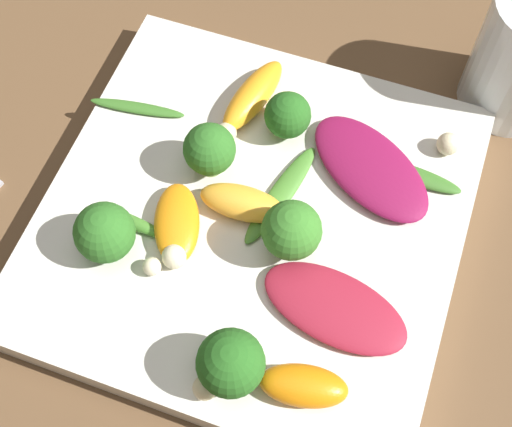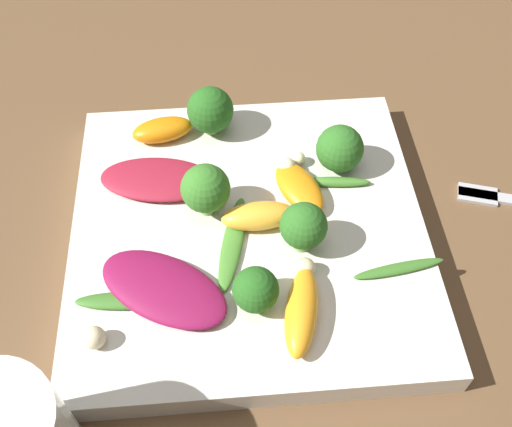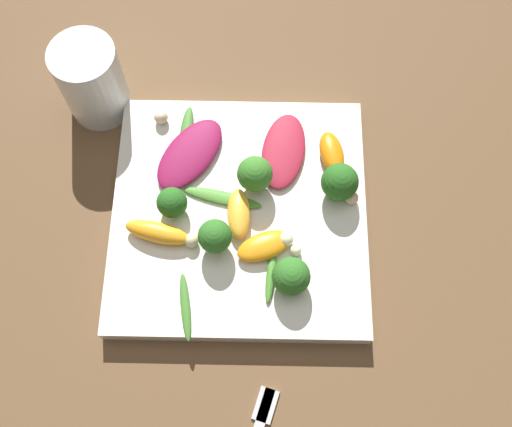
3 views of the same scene
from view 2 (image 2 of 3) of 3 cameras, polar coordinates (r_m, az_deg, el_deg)
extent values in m
plane|color=brown|center=(0.52, -0.70, -2.60)|extent=(2.40, 2.40, 0.00)
cube|color=silver|center=(0.51, -0.71, -1.82)|extent=(0.30, 0.30, 0.02)
cube|color=#B2B2B7|center=(0.59, 20.39, 1.81)|extent=(0.03, 0.04, 0.01)
ellipsoid|color=maroon|center=(0.54, -9.31, 3.24)|extent=(0.07, 0.11, 0.01)
ellipsoid|color=maroon|center=(0.47, -8.79, -7.05)|extent=(0.11, 0.12, 0.01)
ellipsoid|color=#FCAD33|center=(0.49, 0.26, -0.58)|extent=(0.03, 0.06, 0.02)
ellipsoid|color=orange|center=(0.45, 4.37, -9.26)|extent=(0.08, 0.04, 0.02)
ellipsoid|color=orange|center=(0.52, 4.13, 2.47)|extent=(0.07, 0.05, 0.02)
ellipsoid|color=orange|center=(0.57, -8.91, 7.87)|extent=(0.04, 0.06, 0.02)
cylinder|color=#7A9E51|center=(0.58, -4.26, 8.42)|extent=(0.02, 0.02, 0.01)
sphere|color=#26601E|center=(0.56, -4.38, 9.80)|extent=(0.04, 0.04, 0.04)
cylinder|color=#7A9E51|center=(0.51, -4.68, 0.93)|extent=(0.01, 0.01, 0.02)
sphere|color=#387A28|center=(0.49, -4.83, 2.39)|extent=(0.04, 0.04, 0.04)
cylinder|color=#84AD5B|center=(0.46, 0.40, -8.19)|extent=(0.02, 0.02, 0.01)
sphere|color=#26601E|center=(0.45, 0.41, -7.24)|extent=(0.04, 0.04, 0.04)
cylinder|color=#84AD5B|center=(0.49, 4.42, -2.47)|extent=(0.02, 0.02, 0.02)
sphere|color=#2D6B23|center=(0.47, 4.55, -1.17)|extent=(0.04, 0.04, 0.04)
cylinder|color=#84AD5B|center=(0.55, 7.78, 4.88)|extent=(0.02, 0.02, 0.01)
sphere|color=#2D6B23|center=(0.54, 7.98, 6.14)|extent=(0.04, 0.04, 0.04)
ellipsoid|color=#47842D|center=(0.53, 7.50, 3.01)|extent=(0.02, 0.06, 0.01)
ellipsoid|color=#47842D|center=(0.49, -2.24, -2.77)|extent=(0.10, 0.04, 0.01)
ellipsoid|color=#3D7528|center=(0.47, -12.36, -8.12)|extent=(0.02, 0.08, 0.01)
ellipsoid|color=#3D7528|center=(0.49, 13.45, -5.12)|extent=(0.02, 0.08, 0.00)
sphere|color=beige|center=(0.59, -3.15, 9.63)|extent=(0.02, 0.02, 0.02)
sphere|color=beige|center=(0.54, 2.91, 4.45)|extent=(0.02, 0.02, 0.02)
sphere|color=beige|center=(0.55, 4.04, 5.23)|extent=(0.01, 0.01, 0.01)
sphere|color=beige|center=(0.47, 4.70, -5.20)|extent=(0.02, 0.02, 0.02)
sphere|color=beige|center=(0.46, -15.17, -11.35)|extent=(0.02, 0.02, 0.02)
camera|label=1|loc=(0.53, -20.92, 55.94)|focal=50.00mm
camera|label=3|loc=(0.50, 85.13, 58.78)|focal=42.00mm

